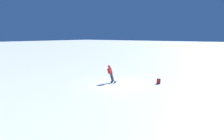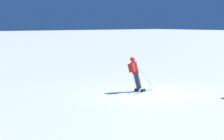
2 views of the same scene
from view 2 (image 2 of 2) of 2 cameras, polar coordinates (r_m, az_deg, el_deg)
name	(u,v)px [view 2 (image 2 of 2)]	position (r m, az deg, el deg)	size (l,w,h in m)	color
ground_plane	(147,93)	(18.70, 5.42, -3.51)	(300.00, 300.00, 0.00)	white
skier	(135,72)	(19.07, 3.55, -0.31)	(1.24, 1.74, 1.78)	#1E7AC6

